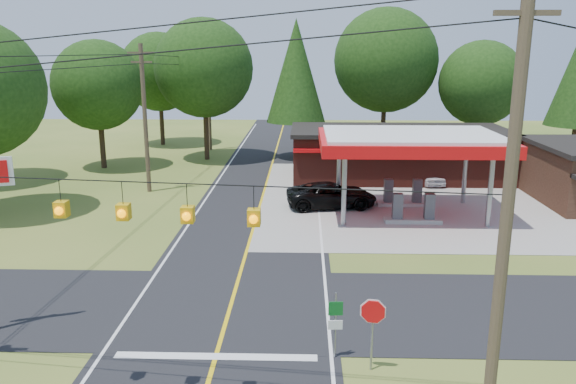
{
  "coord_description": "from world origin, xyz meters",
  "views": [
    {
      "loc": [
        2.79,
        -19.62,
        9.52
      ],
      "look_at": [
        2.0,
        7.0,
        2.8
      ],
      "focal_mm": 35.0,
      "sensor_mm": 36.0,
      "label": 1
    }
  ],
  "objects_px": {
    "sedan_car": "(429,175)",
    "octagonal_stop_sign": "(373,318)",
    "suv_car": "(332,195)",
    "gas_canopy": "(411,143)"
  },
  "relations": [
    {
      "from": "sedan_car",
      "to": "octagonal_stop_sign",
      "type": "xyz_separation_m",
      "value": [
        -7.12,
        -25.19,
        1.11
      ]
    },
    {
      "from": "sedan_car",
      "to": "octagonal_stop_sign",
      "type": "relative_size",
      "value": 1.62
    },
    {
      "from": "octagonal_stop_sign",
      "to": "suv_car",
      "type": "bearing_deg",
      "value": 91.17
    },
    {
      "from": "gas_canopy",
      "to": "suv_car",
      "type": "height_order",
      "value": "gas_canopy"
    },
    {
      "from": "gas_canopy",
      "to": "sedan_car",
      "type": "bearing_deg",
      "value": 69.44
    },
    {
      "from": "sedan_car",
      "to": "gas_canopy",
      "type": "bearing_deg",
      "value": -115.62
    },
    {
      "from": "gas_canopy",
      "to": "octagonal_stop_sign",
      "type": "relative_size",
      "value": 4.48
    },
    {
      "from": "gas_canopy",
      "to": "suv_car",
      "type": "relative_size",
      "value": 1.9
    },
    {
      "from": "suv_car",
      "to": "octagonal_stop_sign",
      "type": "xyz_separation_m",
      "value": [
        0.38,
        -18.46,
        0.99
      ]
    },
    {
      "from": "gas_canopy",
      "to": "suv_car",
      "type": "bearing_deg",
      "value": 164.31
    }
  ]
}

